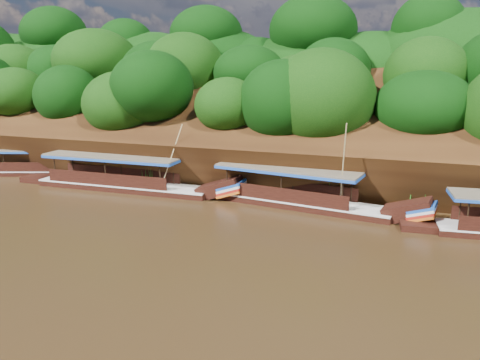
% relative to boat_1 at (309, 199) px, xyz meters
% --- Properties ---
extents(ground, '(160.00, 160.00, 0.00)m').
position_rel_boat_1_xyz_m(ground, '(0.22, -8.04, -0.61)').
color(ground, black).
rests_on(ground, ground).
extents(riverbank, '(120.00, 30.06, 19.40)m').
position_rel_boat_1_xyz_m(riverbank, '(0.21, 14.68, 1.28)').
color(riverbank, black).
rests_on(riverbank, ground).
extents(boat_1, '(15.64, 4.43, 6.65)m').
position_rel_boat_1_xyz_m(boat_1, '(0.00, 0.00, 0.00)').
color(boat_1, black).
rests_on(boat_1, ground).
extents(boat_2, '(17.29, 3.07, 5.85)m').
position_rel_boat_1_xyz_m(boat_2, '(-13.97, -0.02, 0.01)').
color(boat_2, black).
rests_on(boat_2, ground).
extents(boat_3, '(13.02, 6.28, 2.79)m').
position_rel_boat_1_xyz_m(boat_3, '(-26.46, 1.57, -0.07)').
color(boat_3, black).
rests_on(boat_3, ground).
extents(reeds, '(50.45, 2.42, 1.92)m').
position_rel_boat_1_xyz_m(reeds, '(-2.92, 1.40, 0.26)').
color(reeds, '#2B6318').
rests_on(reeds, ground).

